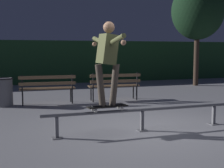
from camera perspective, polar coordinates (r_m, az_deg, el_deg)
name	(u,v)px	position (r m, az deg, el deg)	size (l,w,h in m)	color
ground_plane	(141,130)	(6.11, 5.47, -8.58)	(90.00, 90.00, 0.00)	gray
hedge_backdrop	(62,62)	(15.24, -9.32, 4.15)	(24.00, 1.20, 2.03)	#234C28
grind_rail	(142,113)	(6.00, 5.65, -5.50)	(3.90, 0.18, 0.45)	slate
skateboard	(108,107)	(5.72, -0.84, -4.25)	(0.80, 0.28, 0.09)	black
skateboarder	(108,56)	(5.62, -0.83, 5.17)	(0.63, 1.40, 1.56)	black
park_bench_leftmost	(47,86)	(9.04, -11.96, -0.37)	(1.62, 0.49, 0.88)	black
park_bench_left_center	(115,84)	(9.49, 0.49, 0.08)	(1.62, 0.49, 0.88)	black
tree_far_right	(198,11)	(14.19, 15.72, 12.96)	(2.28, 2.28, 4.54)	#3D2D23
trash_can	(4,92)	(9.09, -19.55, -1.36)	(0.52, 0.52, 0.80)	slate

